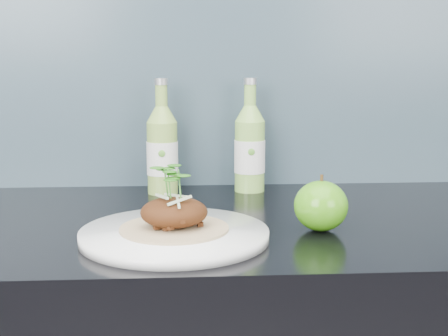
# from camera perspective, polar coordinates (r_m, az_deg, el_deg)

# --- Properties ---
(subway_backsplash) EXTENTS (4.00, 0.02, 0.70)m
(subway_backsplash) POSITION_cam_1_polar(r_m,az_deg,el_deg) (1.35, 0.29, 13.26)
(subway_backsplash) COLOR #668AA0
(subway_backsplash) RESTS_ON kitchen_counter
(dinner_plate) EXTENTS (0.36, 0.36, 0.02)m
(dinner_plate) POSITION_cam_1_polar(r_m,az_deg,el_deg) (0.96, -4.56, -6.10)
(dinner_plate) COLOR white
(dinner_plate) RESTS_ON kitchen_counter
(pork_taco) EXTENTS (0.17, 0.17, 0.10)m
(pork_taco) POSITION_cam_1_polar(r_m,az_deg,el_deg) (0.95, -4.59, -3.94)
(pork_taco) COLOR #A1835C
(pork_taco) RESTS_ON dinner_plate
(green_apple) EXTENTS (0.10, 0.10, 0.09)m
(green_apple) POSITION_cam_1_polar(r_m,az_deg,el_deg) (1.01, 8.85, -3.44)
(green_apple) COLOR #368A0F
(green_apple) RESTS_ON kitchen_counter
(cider_bottle_left) EXTENTS (0.08, 0.08, 0.23)m
(cider_bottle_left) POSITION_cam_1_polar(r_m,az_deg,el_deg) (1.27, -5.67, 1.63)
(cider_bottle_left) COLOR #89B34A
(cider_bottle_left) RESTS_ON kitchen_counter
(cider_bottle_right) EXTENTS (0.07, 0.07, 0.23)m
(cider_bottle_right) POSITION_cam_1_polar(r_m,az_deg,el_deg) (1.29, 2.37, 1.78)
(cider_bottle_right) COLOR #8BC652
(cider_bottle_right) RESTS_ON kitchen_counter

